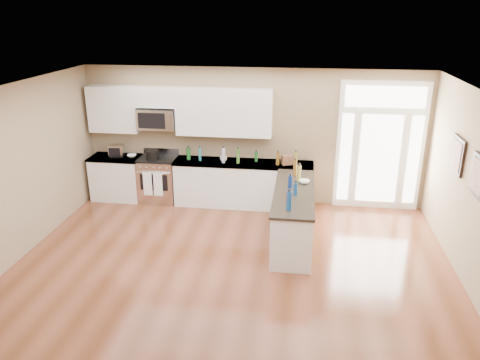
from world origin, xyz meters
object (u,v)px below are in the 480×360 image
object	(u,v)px
kitchen_range	(159,179)
peninsula_cabinet	(293,217)
stockpot	(153,154)
toaster_oven	(117,151)

from	to	relation	value
kitchen_range	peninsula_cabinet	bearing A→B (deg)	-26.59
peninsula_cabinet	kitchen_range	xyz separation A→B (m)	(-2.89, 1.45, 0.04)
stockpot	toaster_oven	bearing A→B (deg)	173.03
toaster_oven	stockpot	bearing A→B (deg)	-14.47
kitchen_range	stockpot	distance (m)	0.58
kitchen_range	stockpot	xyz separation A→B (m)	(-0.07, -0.08, 0.57)
kitchen_range	stockpot	bearing A→B (deg)	-129.49
peninsula_cabinet	stockpot	world-z (taller)	stockpot
peninsula_cabinet	stockpot	bearing A→B (deg)	155.24
stockpot	toaster_oven	size ratio (longest dim) A/B	0.88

